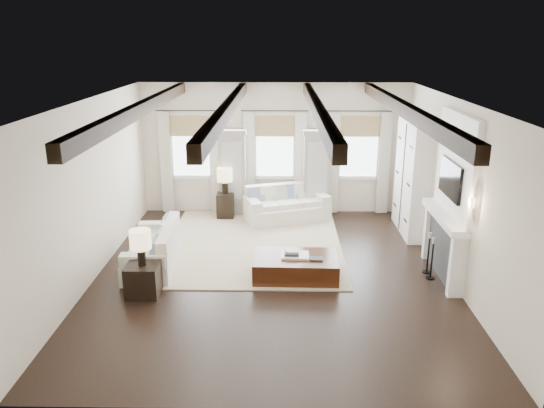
{
  "coord_description": "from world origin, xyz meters",
  "views": [
    {
      "loc": [
        0.14,
        -9.02,
        4.24
      ],
      "look_at": [
        -0.02,
        0.71,
        1.15
      ],
      "focal_mm": 35.0,
      "sensor_mm": 36.0,
      "label": 1
    }
  ],
  "objects_px": {
    "sofa_back": "(286,206)",
    "side_table_back": "(226,205)",
    "sofa_left": "(155,250)",
    "ottoman": "(296,267)",
    "side_table_front": "(143,279)"
  },
  "relations": [
    {
      "from": "sofa_back",
      "to": "side_table_back",
      "type": "bearing_deg",
      "value": 174.97
    },
    {
      "from": "sofa_back",
      "to": "side_table_back",
      "type": "distance_m",
      "value": 1.48
    },
    {
      "from": "sofa_back",
      "to": "sofa_left",
      "type": "height_order",
      "value": "sofa_back"
    },
    {
      "from": "ottoman",
      "to": "side_table_front",
      "type": "distance_m",
      "value": 2.72
    },
    {
      "from": "ottoman",
      "to": "side_table_front",
      "type": "xyz_separation_m",
      "value": [
        -2.62,
        -0.72,
        0.07
      ]
    },
    {
      "from": "sofa_left",
      "to": "ottoman",
      "type": "height_order",
      "value": "sofa_left"
    },
    {
      "from": "ottoman",
      "to": "side_table_back",
      "type": "distance_m",
      "value": 3.72
    },
    {
      "from": "sofa_back",
      "to": "side_table_back",
      "type": "relative_size",
      "value": 3.49
    },
    {
      "from": "sofa_left",
      "to": "side_table_front",
      "type": "relative_size",
      "value": 3.52
    },
    {
      "from": "sofa_back",
      "to": "side_table_front",
      "type": "height_order",
      "value": "sofa_back"
    },
    {
      "from": "sofa_back",
      "to": "ottoman",
      "type": "relative_size",
      "value": 1.4
    },
    {
      "from": "sofa_back",
      "to": "ottoman",
      "type": "distance_m",
      "value": 3.22
    },
    {
      "from": "side_table_front",
      "to": "side_table_back",
      "type": "height_order",
      "value": "side_table_back"
    },
    {
      "from": "ottoman",
      "to": "sofa_left",
      "type": "bearing_deg",
      "value": 172.0
    },
    {
      "from": "sofa_back",
      "to": "ottoman",
      "type": "xyz_separation_m",
      "value": [
        0.15,
        -3.22,
        -0.14
      ]
    }
  ]
}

